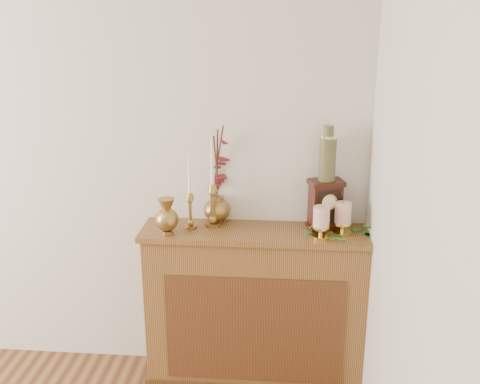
# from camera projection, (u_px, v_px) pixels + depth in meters

# --- Properties ---
(console_shelf) EXTENTS (1.24, 0.34, 0.93)m
(console_shelf) POSITION_uv_depth(u_px,v_px,m) (255.00, 311.00, 3.16)
(console_shelf) COLOR brown
(console_shelf) RESTS_ON ground
(candlestick_left) EXTENTS (0.07, 0.07, 0.41)m
(candlestick_left) POSITION_uv_depth(u_px,v_px,m) (190.00, 205.00, 3.00)
(candlestick_left) COLOR #A47941
(candlestick_left) RESTS_ON console_shelf
(candlestick_center) EXTENTS (0.08, 0.08, 0.50)m
(candlestick_center) POSITION_uv_depth(u_px,v_px,m) (213.00, 198.00, 3.01)
(candlestick_center) COLOR #A47941
(candlestick_center) RESTS_ON console_shelf
(bud_vase) EXTENTS (0.12, 0.12, 0.20)m
(bud_vase) POSITION_uv_depth(u_px,v_px,m) (167.00, 217.00, 2.93)
(bud_vase) COLOR #A47941
(bud_vase) RESTS_ON console_shelf
(ginger_jar) EXTENTS (0.22, 0.24, 0.55)m
(ginger_jar) POSITION_uv_depth(u_px,v_px,m) (219.00, 177.00, 3.09)
(ginger_jar) COLOR #A47941
(ginger_jar) RESTS_ON console_shelf
(pillar_candle_left) EXTENTS (0.09, 0.09, 0.18)m
(pillar_candle_left) POSITION_uv_depth(u_px,v_px,m) (321.00, 221.00, 2.88)
(pillar_candle_left) COLOR #E1BF4E
(pillar_candle_left) RESTS_ON console_shelf
(pillar_candle_right) EXTENTS (0.10, 0.10, 0.19)m
(pillar_candle_right) POSITION_uv_depth(u_px,v_px,m) (343.00, 217.00, 2.93)
(pillar_candle_right) COLOR #E1BF4E
(pillar_candle_right) RESTS_ON console_shelf
(ivy_garland) EXTENTS (0.43, 0.16, 0.07)m
(ivy_garland) POSITION_uv_depth(u_px,v_px,m) (344.00, 233.00, 2.94)
(ivy_garland) COLOR #35702A
(ivy_garland) RESTS_ON console_shelf
(mantel_clock) EXTENTS (0.21, 0.17, 0.27)m
(mantel_clock) POSITION_uv_depth(u_px,v_px,m) (325.00, 205.00, 3.01)
(mantel_clock) COLOR black
(mantel_clock) RESTS_ON console_shelf
(ceramic_vase) EXTENTS (0.09, 0.09, 0.29)m
(ceramic_vase) POSITION_uv_depth(u_px,v_px,m) (328.00, 156.00, 2.93)
(ceramic_vase) COLOR #172E21
(ceramic_vase) RESTS_ON mantel_clock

